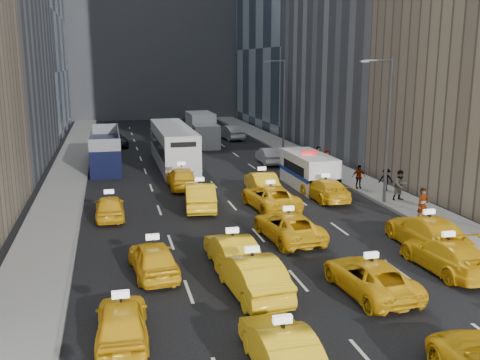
% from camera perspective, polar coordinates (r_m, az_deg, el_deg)
% --- Properties ---
extents(ground, '(160.00, 160.00, 0.00)m').
position_cam_1_polar(ground, '(20.61, 8.15, -12.68)').
color(ground, black).
rests_on(ground, ground).
extents(sidewalk_west, '(3.00, 90.00, 0.15)m').
position_cam_1_polar(sidewalk_west, '(43.24, -17.94, 0.35)').
color(sidewalk_west, gray).
rests_on(sidewalk_west, ground).
extents(sidewalk_east, '(3.00, 90.00, 0.15)m').
position_cam_1_polar(sidewalk_east, '(46.59, 8.74, 1.66)').
color(sidewalk_east, gray).
rests_on(sidewalk_east, ground).
extents(curb_west, '(0.15, 90.00, 0.18)m').
position_cam_1_polar(curb_west, '(43.15, -16.02, 0.47)').
color(curb_west, slate).
rests_on(curb_west, ground).
extents(curb_east, '(0.15, 90.00, 0.18)m').
position_cam_1_polar(curb_east, '(46.06, 7.07, 1.61)').
color(curb_east, slate).
rests_on(curb_east, ground).
extents(streetlight_near, '(2.15, 0.22, 9.00)m').
position_cam_1_polar(streetlight_near, '(33.72, 15.38, 5.58)').
color(streetlight_near, '#595B60').
rests_on(streetlight_near, ground).
extents(streetlight_far, '(2.15, 0.22, 9.00)m').
position_cam_1_polar(streetlight_far, '(52.02, 4.60, 8.27)').
color(streetlight_far, '#595B60').
rests_on(streetlight_far, ground).
extents(taxi_1, '(1.54, 4.39, 1.45)m').
position_cam_1_polar(taxi_1, '(15.98, 4.49, -17.60)').
color(taxi_1, yellow).
rests_on(taxi_1, ground).
extents(taxi_4, '(1.76, 4.09, 1.38)m').
position_cam_1_polar(taxi_4, '(17.91, -12.48, -14.48)').
color(taxi_4, yellow).
rests_on(taxi_4, ground).
extents(taxi_5, '(2.06, 4.92, 1.58)m').
position_cam_1_polar(taxi_5, '(20.70, 1.27, -10.04)').
color(taxi_5, yellow).
rests_on(taxi_5, ground).
extents(taxi_6, '(2.45, 4.87, 1.32)m').
position_cam_1_polar(taxi_6, '(21.42, 13.70, -9.99)').
color(taxi_6, yellow).
rests_on(taxi_6, ground).
extents(taxi_7, '(2.12, 4.97, 1.43)m').
position_cam_1_polar(taxi_7, '(24.50, 21.18, -7.46)').
color(taxi_7, yellow).
rests_on(taxi_7, ground).
extents(taxi_8, '(2.08, 4.34, 1.43)m').
position_cam_1_polar(taxi_8, '(22.80, -9.24, -8.24)').
color(taxi_8, yellow).
rests_on(taxi_8, ground).
extents(taxi_9, '(1.81, 4.49, 1.45)m').
position_cam_1_polar(taxi_9, '(23.27, -0.82, -7.60)').
color(taxi_9, yellow).
rests_on(taxi_9, ground).
extents(taxi_10, '(2.71, 5.19, 1.39)m').
position_cam_1_polar(taxi_10, '(26.91, 5.16, -4.91)').
color(taxi_10, yellow).
rests_on(taxi_10, ground).
extents(taxi_11, '(2.77, 5.79, 1.63)m').
position_cam_1_polar(taxi_11, '(26.92, 19.37, -5.32)').
color(taxi_11, yellow).
rests_on(taxi_11, ground).
extents(taxi_12, '(1.62, 3.99, 1.36)m').
position_cam_1_polar(taxi_12, '(31.18, -13.73, -2.82)').
color(taxi_12, yellow).
rests_on(taxi_12, ground).
extents(taxi_13, '(2.26, 5.10, 1.63)m').
position_cam_1_polar(taxi_13, '(32.32, -4.32, -1.70)').
color(taxi_13, yellow).
rests_on(taxi_13, ground).
extents(taxi_14, '(2.78, 5.34, 1.44)m').
position_cam_1_polar(taxi_14, '(32.40, 3.25, -1.82)').
color(taxi_14, yellow).
rests_on(taxi_14, ground).
extents(taxi_15, '(2.06, 4.84, 1.39)m').
position_cam_1_polar(taxi_15, '(34.85, 9.07, -0.97)').
color(taxi_15, yellow).
rests_on(taxi_15, ground).
extents(taxi_16, '(1.89, 4.62, 1.57)m').
position_cam_1_polar(taxi_16, '(37.68, -6.24, 0.27)').
color(taxi_16, yellow).
rests_on(taxi_16, ground).
extents(taxi_17, '(1.88, 4.65, 1.50)m').
position_cam_1_polar(taxi_17, '(36.06, 2.33, -0.28)').
color(taxi_17, yellow).
rests_on(taxi_17, ground).
extents(nypd_van, '(2.46, 6.07, 2.58)m').
position_cam_1_polar(nypd_van, '(38.05, 7.34, 0.95)').
color(nypd_van, silver).
rests_on(nypd_van, ground).
extents(double_decker, '(2.71, 10.49, 3.03)m').
position_cam_1_polar(double_decker, '(46.59, -14.16, 3.20)').
color(double_decker, black).
rests_on(double_decker, ground).
extents(city_bus, '(3.25, 13.15, 3.37)m').
position_cam_1_polar(city_bus, '(46.06, -7.14, 3.60)').
color(city_bus, silver).
rests_on(city_bus, ground).
extents(box_truck, '(2.72, 7.49, 3.40)m').
position_cam_1_polar(box_truck, '(57.11, -4.07, 5.39)').
color(box_truck, silver).
rests_on(box_truck, ground).
extents(misc_car_0, '(1.70, 4.37, 1.42)m').
position_cam_1_polar(misc_car_0, '(46.75, 3.07, 2.62)').
color(misc_car_0, '#9A9CA1').
rests_on(misc_car_0, ground).
extents(misc_car_1, '(2.54, 4.93, 1.33)m').
position_cam_1_polar(misc_car_1, '(57.55, -13.10, 4.13)').
color(misc_car_1, black).
rests_on(misc_car_1, ground).
extents(misc_car_2, '(2.19, 5.35, 1.55)m').
position_cam_1_polar(misc_car_2, '(65.36, -5.27, 5.47)').
color(misc_car_2, slate).
rests_on(misc_car_2, ground).
extents(misc_car_3, '(2.22, 4.47, 1.46)m').
position_cam_1_polar(misc_car_3, '(61.10, -8.45, 4.86)').
color(misc_car_3, black).
rests_on(misc_car_3, ground).
extents(misc_car_4, '(2.28, 5.17, 1.65)m').
position_cam_1_polar(misc_car_4, '(61.37, -0.97, 5.11)').
color(misc_car_4, '#999BA0').
rests_on(misc_car_4, ground).
extents(pedestrian_0, '(0.72, 0.50, 1.89)m').
position_cam_1_polar(pedestrian_0, '(30.78, 18.92, -2.54)').
color(pedestrian_0, gray).
rests_on(pedestrian_0, sidewalk_east).
extents(pedestrian_1, '(0.99, 0.61, 1.93)m').
position_cam_1_polar(pedestrian_1, '(35.13, 16.74, -0.55)').
color(pedestrian_1, gray).
rests_on(pedestrian_1, sidewalk_east).
extents(pedestrian_2, '(1.07, 0.77, 1.53)m').
position_cam_1_polar(pedestrian_2, '(37.57, 15.30, 0.06)').
color(pedestrian_2, gray).
rests_on(pedestrian_2, sidewalk_east).
extents(pedestrian_3, '(0.98, 0.48, 1.64)m').
position_cam_1_polar(pedestrian_3, '(37.73, 12.54, 0.34)').
color(pedestrian_3, gray).
rests_on(pedestrian_3, sidewalk_east).
extents(pedestrian_4, '(0.94, 0.56, 1.86)m').
position_cam_1_polar(pedestrian_4, '(42.35, 9.19, 1.94)').
color(pedestrian_4, gray).
rests_on(pedestrian_4, sidewalk_east).
extents(pedestrian_5, '(1.58, 0.92, 1.64)m').
position_cam_1_polar(pedestrian_5, '(45.42, 8.37, 2.54)').
color(pedestrian_5, gray).
rests_on(pedestrian_5, sidewalk_east).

